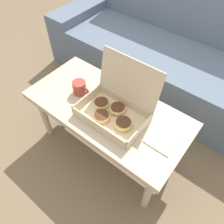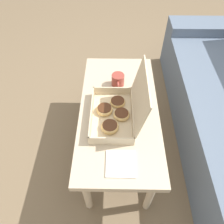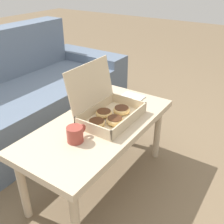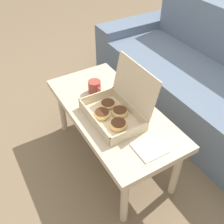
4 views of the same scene
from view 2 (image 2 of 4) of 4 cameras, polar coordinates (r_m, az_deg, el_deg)
The scene contains 5 objects.
ground_plane at distance 1.71m, azimuth 5.42°, elevation -8.91°, with size 12.00×12.00×0.00m, color #756047.
coffee_table at distance 1.38m, azimuth 1.80°, elevation -0.42°, with size 1.00×0.48×0.45m.
pastry_box at distance 1.26m, azimuth 1.45°, elevation 0.27°, with size 0.38×0.30×0.31m.
coffee_mug at distance 1.46m, azimuth 1.55°, elevation 8.27°, with size 0.12×0.08×0.08m.
napkin_stack at distance 1.13m, azimuth 2.31°, elevation -13.32°, with size 0.15×0.15×0.01m.
Camera 2 is at (0.88, -0.15, 1.46)m, focal length 35.00 mm.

